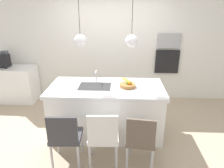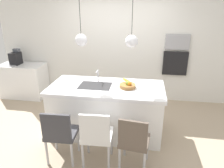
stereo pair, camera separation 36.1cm
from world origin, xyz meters
The scene contains 15 objects.
floor centered at (0.00, 0.00, 0.00)m, with size 6.60×6.60×0.00m, color tan.
back_wall centered at (0.00, 1.65, 1.30)m, with size 6.00×0.10×2.60m, color silver.
kitchen_island centered at (0.00, 0.00, 0.46)m, with size 2.01×0.97×0.91m.
sink_basin centered at (-0.20, 0.00, 0.91)m, with size 0.56×0.40×0.02m, color #2D2D30.
faucet centered at (-0.20, 0.21, 1.05)m, with size 0.02×0.17×0.22m.
fruit_bowl centered at (0.37, 0.00, 0.95)m, with size 0.28×0.28×0.16m.
side_counter centered at (-2.40, 1.28, 0.43)m, with size 1.10×0.60×0.85m, color white.
coffee_machine centered at (-2.53, 1.28, 1.01)m, with size 0.20×0.35×0.38m.
microwave centered at (1.35, 1.58, 1.46)m, with size 0.54×0.08×0.34m, color #9E9EA3.
oven centered at (1.35, 1.58, 0.96)m, with size 0.56×0.08×0.56m, color black.
chair_near centered at (-0.53, -0.89, 0.50)m, with size 0.46×0.43×0.87m.
chair_middle centered at (0.02, -0.89, 0.52)m, with size 0.46×0.44×0.91m.
chair_far centered at (0.55, -0.89, 0.48)m, with size 0.45×0.45×0.86m.
pendant_light_left centered at (-0.41, 0.00, 1.71)m, with size 0.21×0.21×0.81m.
pendant_light_right centered at (0.41, 0.00, 1.71)m, with size 0.21×0.21×0.81m.
Camera 1 is at (0.27, -3.37, 2.25)m, focal length 33.36 mm.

